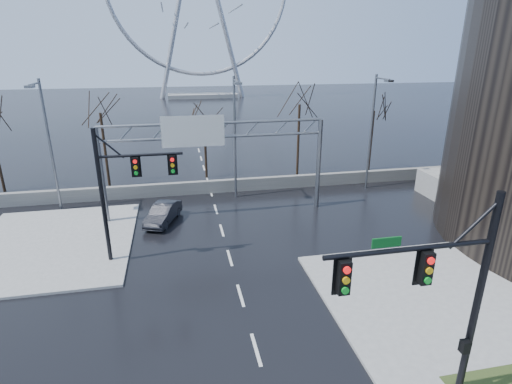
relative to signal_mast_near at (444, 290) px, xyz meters
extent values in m
plane|color=black|center=(-5.14, 4.04, -4.87)|extent=(260.00, 260.00, 0.00)
cube|color=gray|center=(4.86, 6.04, -4.80)|extent=(12.00, 10.00, 0.15)
cube|color=gray|center=(-16.14, 16.04, -4.80)|extent=(10.00, 12.00, 0.15)
cube|color=slate|center=(-5.14, 24.04, -4.32)|extent=(52.00, 0.50, 1.10)
cylinder|color=black|center=(1.36, 0.04, -0.87)|extent=(0.24, 0.24, 8.00)
cylinder|color=black|center=(-1.34, 0.04, 1.53)|extent=(5.40, 0.16, 0.16)
cube|color=black|center=(-0.84, -0.11, 0.93)|extent=(0.35, 0.28, 1.05)
cube|color=black|center=(-3.44, -0.11, 0.93)|extent=(0.35, 0.28, 1.05)
cylinder|color=black|center=(-12.14, 13.04, -0.87)|extent=(0.24, 0.24, 8.00)
cylinder|color=black|center=(-9.84, 13.04, 1.53)|extent=(4.60, 0.16, 0.16)
cube|color=black|center=(-10.14, 12.89, 0.93)|extent=(0.35, 0.28, 1.05)
cube|color=black|center=(-8.14, 12.89, 0.93)|extent=(0.35, 0.28, 1.05)
cylinder|color=slate|center=(-13.14, 19.04, -1.37)|extent=(0.36, 0.36, 7.00)
cylinder|color=slate|center=(2.86, 19.04, -1.37)|extent=(0.36, 0.36, 7.00)
cylinder|color=slate|center=(-5.14, 19.04, 2.13)|extent=(16.00, 0.20, 0.20)
cylinder|color=slate|center=(-5.14, 19.04, 1.13)|extent=(16.00, 0.20, 0.20)
cube|color=#0B521A|center=(-6.64, 18.89, 1.63)|extent=(4.20, 0.10, 2.00)
cube|color=silver|center=(-6.64, 18.83, 1.63)|extent=(4.40, 0.02, 2.20)
cylinder|color=slate|center=(-17.14, 22.54, 0.13)|extent=(0.20, 0.20, 10.00)
cylinder|color=slate|center=(-17.14, 21.44, 4.83)|extent=(0.12, 2.20, 0.12)
cube|color=slate|center=(-17.14, 20.44, 4.73)|extent=(0.50, 0.70, 0.18)
cylinder|color=slate|center=(-3.14, 22.54, 0.13)|extent=(0.20, 0.20, 10.00)
cylinder|color=slate|center=(-3.14, 21.44, 4.83)|extent=(0.12, 2.20, 0.12)
cube|color=slate|center=(-3.14, 20.44, 4.73)|extent=(0.50, 0.70, 0.18)
cylinder|color=slate|center=(8.86, 22.54, 0.13)|extent=(0.20, 0.20, 10.00)
cylinder|color=slate|center=(8.86, 21.44, 4.83)|extent=(0.12, 2.20, 0.12)
cube|color=slate|center=(8.86, 20.44, 4.73)|extent=(0.50, 0.70, 0.18)
cylinder|color=black|center=(-14.14, 27.54, -1.50)|extent=(0.24, 0.24, 6.75)
cylinder|color=black|center=(-5.14, 28.54, -1.95)|extent=(0.24, 0.24, 5.85)
cylinder|color=black|center=(3.86, 27.54, -1.36)|extent=(0.24, 0.24, 7.02)
cylinder|color=black|center=(11.86, 28.04, -1.81)|extent=(0.24, 0.24, 6.12)
cube|color=gray|center=(-0.14, 99.04, -4.37)|extent=(18.00, 6.00, 1.00)
cylinder|color=#B2B2B7|center=(-7.14, 99.04, 9.13)|extent=(8.28, 1.20, 28.82)
cylinder|color=#B2B2B7|center=(6.86, 99.04, 9.13)|extent=(8.28, 1.20, 28.82)
imported|color=black|center=(-9.14, 18.31, -4.18)|extent=(2.86, 4.43, 1.38)
camera|label=1|loc=(-7.85, -9.27, 7.02)|focal=28.00mm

